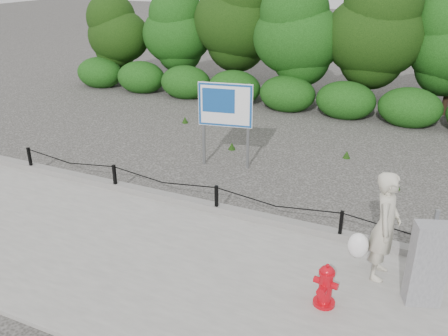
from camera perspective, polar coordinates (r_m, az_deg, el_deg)
name	(u,v)px	position (r m, az deg, el deg)	size (l,w,h in m)	color
ground	(217,216)	(9.75, -0.90, -5.74)	(90.00, 90.00, 0.00)	#2D2B28
sidewalk	(166,267)	(8.25, -7.00, -11.70)	(14.00, 4.00, 0.08)	gray
curb	(218,208)	(9.71, -0.78, -4.84)	(14.00, 0.22, 0.14)	slate
chain_barrier	(216,196)	(9.53, -0.91, -3.36)	(10.06, 0.06, 0.60)	black
treeline	(347,32)	(17.05, 14.53, 15.55)	(20.04, 3.80, 4.84)	black
fire_hydrant	(325,286)	(7.32, 12.10, -13.70)	(0.38, 0.40, 0.71)	#BF0712
pedestrian	(383,227)	(7.87, 18.64, -6.78)	(0.74, 0.67, 1.82)	beige
utility_cabinet	(427,264)	(7.62, 23.27, -10.58)	(0.58, 0.45, 1.47)	#9B9B9E
advertising_sign	(225,109)	(11.48, 0.14, 7.13)	(1.32, 0.34, 2.14)	slate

